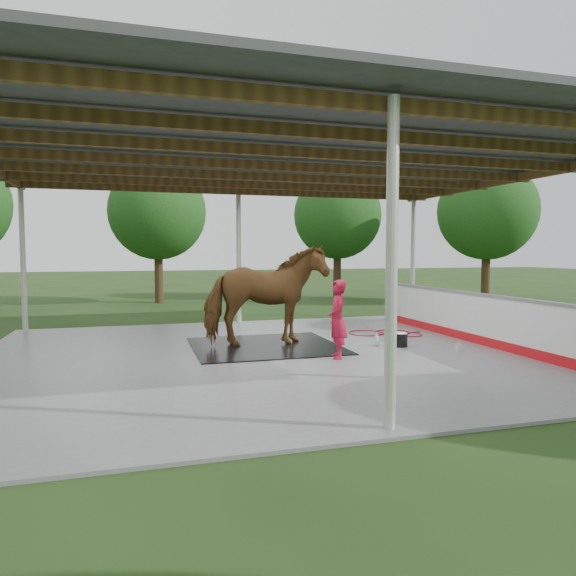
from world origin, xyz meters
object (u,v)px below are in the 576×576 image
object	(u,v)px
dasher_board	(474,319)
wash_bucket	(400,339)
horse	(265,295)
handler	(338,319)

from	to	relation	value
dasher_board	wash_bucket	xyz separation A→B (m)	(-1.91, -0.03, -0.39)
wash_bucket	horse	bearing A→B (deg)	163.51
dasher_board	wash_bucket	size ratio (longest dim) A/B	24.50
horse	handler	xyz separation A→B (m)	(1.06, -1.61, -0.36)
horse	wash_bucket	xyz separation A→B (m)	(2.85, -0.84, -0.97)
horse	wash_bucket	size ratio (longest dim) A/B	8.03
horse	handler	distance (m)	1.96
handler	wash_bucket	bearing A→B (deg)	123.46
handler	horse	bearing A→B (deg)	-136.36
handler	wash_bucket	world-z (taller)	handler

